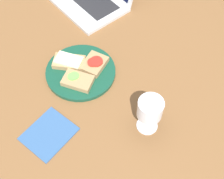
{
  "coord_description": "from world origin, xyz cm",
  "views": [
    {
      "loc": [
        52.98,
        -40.39,
        91.58
      ],
      "look_at": [
        8.63,
        -3.34,
        8.0
      ],
      "focal_mm": 50.0,
      "sensor_mm": 36.0,
      "label": 1
    }
  ],
  "objects": [
    {
      "name": "sandwich_with_cucumber",
      "position": [
        -3.17,
        -8.87,
        5.48
      ],
      "size": [
        12.13,
        10.91,
        2.3
      ],
      "color": "#A88456",
      "rests_on": "plate"
    },
    {
      "name": "napkin",
      "position": [
        6.34,
        -27.29,
        3.2
      ],
      "size": [
        15.59,
        17.23,
        0.4
      ],
      "primitive_type": "cube",
      "rotation": [
        0.0,
        0.0,
        0.2
      ],
      "color": "#33598C",
      "rests_on": "wooden_table"
    },
    {
      "name": "plate",
      "position": [
        -6.71,
        -5.08,
        3.72
      ],
      "size": [
        24.93,
        24.93,
        1.44
      ],
      "primitive_type": "cylinder",
      "color": "#144733",
      "rests_on": "wooden_table"
    },
    {
      "name": "wooden_table",
      "position": [
        0.0,
        0.0,
        1.5
      ],
      "size": [
        140.0,
        140.0,
        3.0
      ],
      "primitive_type": "cube",
      "color": "brown",
      "rests_on": "ground"
    },
    {
      "name": "wine_glass",
      "position": [
        23.98,
        -1.59,
        12.9
      ],
      "size": [
        7.67,
        7.67,
        13.72
      ],
      "color": "white",
      "rests_on": "wooden_table"
    },
    {
      "name": "sandwich_with_cheese",
      "position": [
        -11.79,
        -6.35,
        5.66
      ],
      "size": [
        12.58,
        12.2,
        2.59
      ],
      "color": "#A88456",
      "rests_on": "plate"
    },
    {
      "name": "sandwich_with_tomato",
      "position": [
        -5.22,
        -0.02,
        5.67
      ],
      "size": [
        10.23,
        11.37,
        2.74
      ],
      "color": "#A88456",
      "rests_on": "plate"
    }
  ]
}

